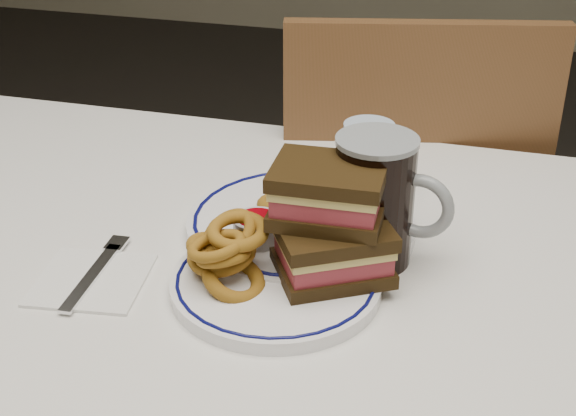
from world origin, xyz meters
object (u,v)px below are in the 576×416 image
(far_plate, at_px, (301,224))
(chair_far, at_px, (402,229))
(reuben_sandwich, at_px, (331,221))
(beer_mug, at_px, (377,200))
(main_plate, at_px, (276,282))

(far_plate, bearing_deg, chair_far, 79.96)
(reuben_sandwich, height_order, beer_mug, beer_mug)
(reuben_sandwich, relative_size, far_plate, 0.53)
(far_plate, bearing_deg, reuben_sandwich, -59.21)
(reuben_sandwich, xyz_separation_m, beer_mug, (0.04, 0.06, 0.00))
(beer_mug, distance_m, far_plate, 0.13)
(beer_mug, height_order, far_plate, beer_mug)
(chair_far, height_order, far_plate, chair_far)
(main_plate, height_order, reuben_sandwich, reuben_sandwich)
(beer_mug, xyz_separation_m, far_plate, (-0.10, 0.04, -0.07))
(chair_far, distance_m, beer_mug, 0.59)
(reuben_sandwich, distance_m, beer_mug, 0.07)
(chair_far, height_order, reuben_sandwich, chair_far)
(chair_far, relative_size, main_plate, 3.91)
(main_plate, height_order, beer_mug, beer_mug)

